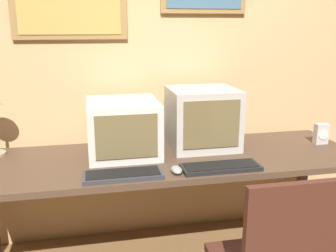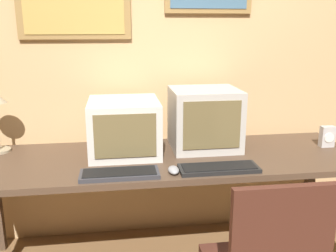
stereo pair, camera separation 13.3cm
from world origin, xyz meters
TOP-DOWN VIEW (x-y plane):
  - wall_back at (-0.00, 1.21)m, footprint 8.00×0.08m
  - desk at (0.00, 0.75)m, footprint 2.35×0.74m
  - monitor_left at (-0.26, 0.86)m, footprint 0.43×0.45m
  - monitor_right at (0.26, 0.90)m, footprint 0.43×0.39m
  - keyboard_main at (-0.30, 0.48)m, footprint 0.42×0.16m
  - keyboard_side at (0.25, 0.48)m, footprint 0.44×0.16m
  - mouse_near_keyboard at (-0.01, 0.48)m, footprint 0.06×0.10m
  - desk_clock at (1.06, 0.79)m, footprint 0.09×0.05m

SIDE VIEW (x-z plane):
  - desk at x=0.00m, z-range 0.31..1.05m
  - keyboard_side at x=0.25m, z-range 0.74..0.77m
  - keyboard_main at x=-0.30m, z-range 0.74..0.77m
  - mouse_near_keyboard at x=-0.01m, z-range 0.74..0.78m
  - desk_clock at x=1.06m, z-range 0.74..0.88m
  - monitor_left at x=-0.26m, z-range 0.74..1.07m
  - monitor_right at x=0.26m, z-range 0.74..1.13m
  - wall_back at x=0.00m, z-range 0.01..2.61m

